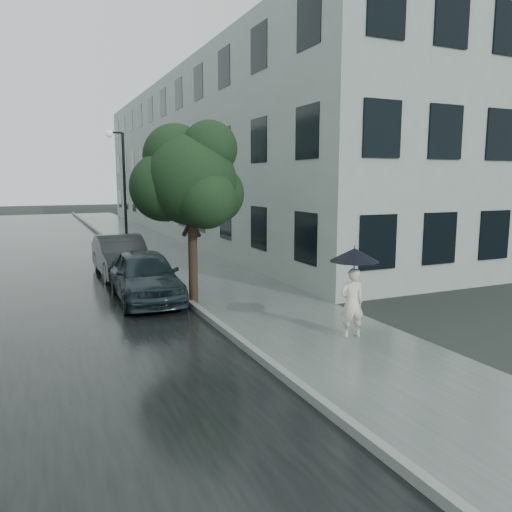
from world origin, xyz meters
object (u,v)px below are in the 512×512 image
lamp_post (121,184)px  car_far (121,256)px  street_tree (190,179)px  car_near (145,275)px  pedestrian (352,303)px

lamp_post → car_far: 5.68m
street_tree → car_far: size_ratio=1.13×
street_tree → car_near: (-1.05, 0.91, -2.60)m
pedestrian → car_far: pedestrian is taller
car_far → lamp_post: bearing=79.2°
car_near → lamp_post: bearing=86.3°
car_far → street_tree: bearing=-78.0°
lamp_post → car_far: size_ratio=1.28×
car_near → pedestrian: bearing=-55.0°
street_tree → lamp_post: lamp_post is taller
car_far → car_near: bearing=-90.3°
lamp_post → car_far: (-0.92, -5.08, -2.37)m
street_tree → car_far: bearing=102.5°
pedestrian → car_near: (-3.25, 5.00, -0.05)m
car_near → car_far: size_ratio=0.96×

